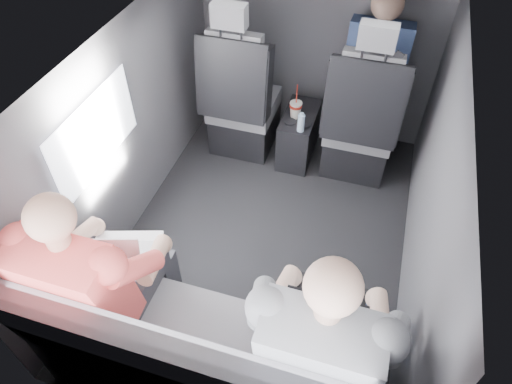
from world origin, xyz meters
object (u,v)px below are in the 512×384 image
(rear_bench, at_px, (205,361))
(passenger_rear_right, at_px, (322,339))
(front_seat_left, at_px, (242,107))
(soda_cup, at_px, (296,109))
(front_seat_right, at_px, (360,128))
(laptop_black, at_px, (326,306))
(passenger_front_right, at_px, (375,66))
(center_console, at_px, (299,135))
(passenger_rear_left, at_px, (100,277))
(water_bottle, at_px, (301,123))
(laptop_white, at_px, (119,254))

(rear_bench, height_order, passenger_rear_right, passenger_rear_right)
(front_seat_left, distance_m, soda_cup, 0.43)
(front_seat_right, height_order, rear_bench, front_seat_right)
(laptop_black, height_order, passenger_front_right, passenger_front_right)
(center_console, bearing_deg, passenger_rear_left, -105.90)
(passenger_rear_left, xyz_separation_m, passenger_front_right, (0.99, 2.07, 0.11))
(rear_bench, relative_size, passenger_front_right, 1.83)
(rear_bench, distance_m, laptop_black, 0.65)
(water_bottle, distance_m, laptop_black, 1.56)
(front_seat_right, relative_size, laptop_white, 3.07)
(front_seat_left, distance_m, center_console, 0.49)
(front_seat_left, xyz_separation_m, rear_bench, (0.45, -1.90, -0.09))
(rear_bench, distance_m, water_bottle, 1.76)
(front_seat_left, relative_size, center_console, 2.64)
(water_bottle, relative_size, passenger_rear_right, 0.12)
(laptop_black, bearing_deg, passenger_rear_right, -85.87)
(passenger_front_right, bearing_deg, rear_bench, -102.00)
(laptop_white, height_order, passenger_rear_left, passenger_rear_left)
(laptop_white, bearing_deg, front_seat_left, 87.63)
(laptop_white, relative_size, passenger_rear_left, 0.32)
(soda_cup, relative_size, passenger_rear_right, 0.21)
(passenger_rear_left, bearing_deg, laptop_white, 87.04)
(front_seat_right, xyz_separation_m, laptop_black, (0.05, -1.64, 0.23))
(soda_cup, bearing_deg, front_seat_right, 0.51)
(rear_bench, distance_m, passenger_front_right, 2.25)
(laptop_black, bearing_deg, front_seat_left, 120.09)
(water_bottle, bearing_deg, passenger_rear_right, -74.30)
(front_seat_left, height_order, center_console, front_seat_left)
(front_seat_right, height_order, center_console, front_seat_right)
(center_console, relative_size, passenger_front_right, 0.55)
(center_console, relative_size, passenger_rear_left, 0.38)
(center_console, distance_m, rear_bench, 1.94)
(soda_cup, xyz_separation_m, passenger_rear_right, (0.54, -1.80, 0.19))
(rear_bench, relative_size, passenger_rear_right, 1.23)
(laptop_white, height_order, laptop_black, laptop_white)
(laptop_black, bearing_deg, passenger_rear_left, -170.61)
(front_seat_left, height_order, passenger_front_right, passenger_front_right)
(front_seat_left, height_order, front_seat_right, same)
(water_bottle, relative_size, passenger_front_right, 0.17)
(front_seat_right, bearing_deg, passenger_rear_right, -88.05)
(laptop_white, bearing_deg, soda_cup, 73.53)
(water_bottle, distance_m, passenger_rear_right, 1.73)
(water_bottle, height_order, passenger_rear_left, passenger_rear_left)
(front_seat_left, xyz_separation_m, water_bottle, (0.50, -0.15, 0.07))
(laptop_white, xyz_separation_m, passenger_front_right, (0.98, 1.92, 0.12))
(rear_bench, bearing_deg, passenger_rear_right, 10.42)
(passenger_rear_right, bearing_deg, rear_bench, -169.58)
(center_console, bearing_deg, laptop_white, -106.99)
(front_seat_left, distance_m, water_bottle, 0.52)
(laptop_white, bearing_deg, passenger_front_right, 62.97)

